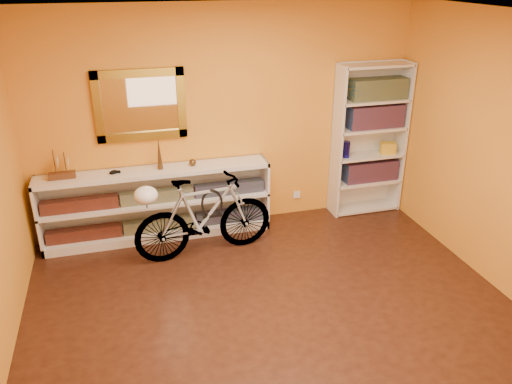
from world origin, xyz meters
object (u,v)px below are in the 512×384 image
object	(u,v)px
helmet	(146,195)
bookcase	(369,140)
console_unit	(158,204)
bicycle	(204,216)

from	to	relation	value
helmet	bookcase	bearing A→B (deg)	12.49
console_unit	bookcase	size ratio (longest dim) A/B	1.37
console_unit	bookcase	distance (m)	2.70
console_unit	bookcase	xyz separation A→B (m)	(2.65, 0.03, 0.52)
console_unit	helmet	bearing A→B (deg)	-103.88
helmet	console_unit	bearing A→B (deg)	76.12
console_unit	bicycle	size ratio (longest dim) A/B	1.66
bicycle	console_unit	bearing A→B (deg)	34.02
console_unit	bookcase	world-z (taller)	bookcase
bicycle	helmet	bearing A→B (deg)	90.00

